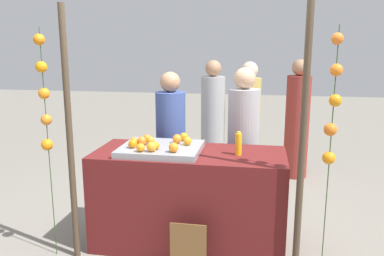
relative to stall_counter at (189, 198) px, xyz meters
name	(u,v)px	position (x,y,z in m)	size (l,w,h in m)	color
ground_plane	(189,242)	(0.00, 0.00, -0.46)	(24.00, 24.00, 0.00)	gray
stall_counter	(189,198)	(0.00, 0.00, 0.00)	(1.80, 0.77, 0.93)	#5B1919
orange_tray	(161,149)	(-0.26, -0.05, 0.49)	(0.74, 0.62, 0.06)	gray
orange_0	(134,141)	(-0.51, -0.08, 0.56)	(0.08, 0.08, 0.08)	orange
orange_1	(133,144)	(-0.50, -0.16, 0.56)	(0.08, 0.08, 0.08)	orange
orange_2	(174,147)	(-0.10, -0.24, 0.57)	(0.09, 0.09, 0.09)	orange
orange_3	(177,139)	(-0.13, 0.08, 0.57)	(0.09, 0.09, 0.09)	orange
orange_4	(150,141)	(-0.37, -0.03, 0.56)	(0.08, 0.08, 0.08)	orange
orange_5	(156,145)	(-0.28, -0.17, 0.56)	(0.07, 0.07, 0.07)	orange
orange_6	(187,141)	(-0.02, 0.02, 0.56)	(0.08, 0.08, 0.08)	orange
orange_7	(141,148)	(-0.39, -0.28, 0.56)	(0.08, 0.08, 0.08)	orange
orange_8	(147,138)	(-0.43, 0.08, 0.56)	(0.07, 0.07, 0.07)	orange
orange_9	(152,147)	(-0.29, -0.25, 0.57)	(0.09, 0.09, 0.09)	orange
orange_10	(184,137)	(-0.09, 0.20, 0.56)	(0.08, 0.08, 0.08)	orange
orange_11	(142,141)	(-0.44, -0.06, 0.57)	(0.09, 0.09, 0.09)	orange
juice_bottle	(238,144)	(0.46, -0.02, 0.57)	(0.06, 0.06, 0.22)	#F4A117
chalkboard_sign	(188,250)	(0.09, -0.54, -0.24)	(0.31, 0.03, 0.47)	brown
vendor_left	(171,150)	(-0.32, 0.63, 0.30)	(0.33, 0.33, 1.63)	#384C8C
vendor_right	(243,151)	(0.47, 0.66, 0.32)	(0.34, 0.34, 1.68)	#99999E
crowd_person_0	(213,124)	(-0.03, 2.04, 0.33)	(0.34, 0.34, 1.71)	#99999E
crowd_person_1	(248,125)	(0.48, 2.06, 0.32)	(0.34, 0.34, 1.69)	tan
crowd_person_2	(297,123)	(1.18, 2.25, 0.34)	(0.34, 0.34, 1.72)	maroon
canopy_post_left	(70,138)	(-0.98, -0.42, 0.66)	(0.06, 0.06, 2.25)	#473828
canopy_post_right	(302,148)	(0.98, -0.42, 0.66)	(0.06, 0.06, 2.25)	#473828
garland_strand_left	(44,97)	(-1.19, -0.42, 1.01)	(0.12, 0.11, 2.06)	#2D4C23
garland_strand_right	(333,107)	(1.19, -0.43, 0.99)	(0.12, 0.11, 2.06)	#2D4C23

